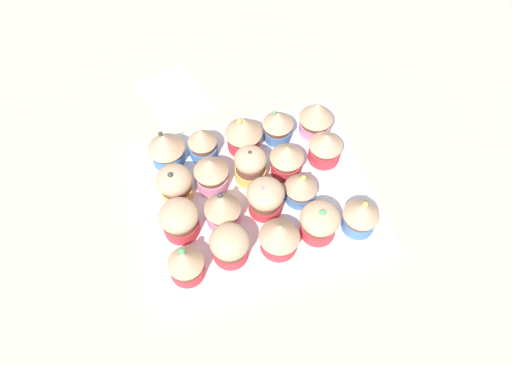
# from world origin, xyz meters

# --- Properties ---
(ground_plane) EXTENTS (1.80, 1.80, 0.03)m
(ground_plane) POSITION_xyz_m (0.00, 0.00, -0.01)
(ground_plane) COLOR #B2A899
(baking_tray) EXTENTS (0.33, 0.40, 0.01)m
(baking_tray) POSITION_xyz_m (0.00, 0.00, 0.01)
(baking_tray) COLOR silver
(baking_tray) RESTS_ON ground_plane
(cupcake_0) EXTENTS (0.07, 0.07, 0.08)m
(cupcake_0) POSITION_xyz_m (-0.11, -0.13, 0.05)
(cupcake_0) COLOR #477AC6
(cupcake_0) RESTS_ON baking_tray
(cupcake_1) EXTENTS (0.06, 0.06, 0.07)m
(cupcake_1) POSITION_xyz_m (-0.03, -0.13, 0.05)
(cupcake_1) COLOR #EFC651
(cupcake_1) RESTS_ON baking_tray
(cupcake_2) EXTENTS (0.07, 0.07, 0.07)m
(cupcake_2) POSITION_xyz_m (0.04, -0.14, 0.05)
(cupcake_2) COLOR #D1333D
(cupcake_2) RESTS_ON baking_tray
(cupcake_3) EXTENTS (0.06, 0.06, 0.07)m
(cupcake_3) POSITION_xyz_m (0.11, -0.15, 0.05)
(cupcake_3) COLOR #D1333D
(cupcake_3) RESTS_ON baking_tray
(cupcake_4) EXTENTS (0.05, 0.05, 0.07)m
(cupcake_4) POSITION_xyz_m (-0.11, -0.07, 0.05)
(cupcake_4) COLOR #477AC6
(cupcake_4) RESTS_ON baking_tray
(cupcake_5) EXTENTS (0.06, 0.06, 0.07)m
(cupcake_5) POSITION_xyz_m (-0.04, -0.07, 0.05)
(cupcake_5) COLOR pink
(cupcake_5) RESTS_ON baking_tray
(cupcake_6) EXTENTS (0.06, 0.06, 0.08)m
(cupcake_6) POSITION_xyz_m (0.04, -0.07, 0.05)
(cupcake_6) COLOR pink
(cupcake_6) RESTS_ON baking_tray
(cupcake_7) EXTENTS (0.06, 0.06, 0.07)m
(cupcake_7) POSITION_xyz_m (0.10, -0.07, 0.05)
(cupcake_7) COLOR #D1333D
(cupcake_7) RESTS_ON baking_tray
(cupcake_8) EXTENTS (0.07, 0.07, 0.08)m
(cupcake_8) POSITION_xyz_m (-0.10, 0.01, 0.05)
(cupcake_8) COLOR #D1333D
(cupcake_8) RESTS_ON baking_tray
(cupcake_9) EXTENTS (0.06, 0.06, 0.07)m
(cupcake_9) POSITION_xyz_m (-0.03, -0.00, 0.05)
(cupcake_9) COLOR #EFC651
(cupcake_9) RESTS_ON baking_tray
(cupcake_10) EXTENTS (0.06, 0.06, 0.07)m
(cupcake_10) POSITION_xyz_m (0.04, 0.01, 0.05)
(cupcake_10) COLOR #D1333D
(cupcake_10) RESTS_ON baking_tray
(cupcake_11) EXTENTS (0.07, 0.07, 0.07)m
(cupcake_11) POSITION_xyz_m (0.11, 0.01, 0.05)
(cupcake_11) COLOR #D1333D
(cupcake_11) RESTS_ON baking_tray
(cupcake_12) EXTENTS (0.06, 0.06, 0.07)m
(cupcake_12) POSITION_xyz_m (-0.11, 0.07, 0.05)
(cupcake_12) COLOR #477AC6
(cupcake_12) RESTS_ON baking_tray
(cupcake_13) EXTENTS (0.06, 0.06, 0.07)m
(cupcake_13) POSITION_xyz_m (-0.03, 0.06, 0.05)
(cupcake_13) COLOR #D1333D
(cupcake_13) RESTS_ON baking_tray
(cupcake_14) EXTENTS (0.06, 0.06, 0.07)m
(cupcake_14) POSITION_xyz_m (0.03, 0.07, 0.05)
(cupcake_14) COLOR #477AC6
(cupcake_14) RESTS_ON baking_tray
(cupcake_15) EXTENTS (0.07, 0.07, 0.07)m
(cupcake_15) POSITION_xyz_m (0.10, 0.08, 0.05)
(cupcake_15) COLOR #D1333D
(cupcake_15) RESTS_ON baking_tray
(cupcake_16) EXTENTS (0.06, 0.06, 0.08)m
(cupcake_16) POSITION_xyz_m (-0.10, 0.15, 0.05)
(cupcake_16) COLOR pink
(cupcake_16) RESTS_ON baking_tray
(cupcake_17) EXTENTS (0.06, 0.06, 0.07)m
(cupcake_17) POSITION_xyz_m (-0.04, 0.14, 0.05)
(cupcake_17) COLOR #D1333D
(cupcake_17) RESTS_ON baking_tray
(cupcake_18) EXTENTS (0.06, 0.06, 0.07)m
(cupcake_18) POSITION_xyz_m (0.11, 0.14, 0.05)
(cupcake_18) COLOR #477AC6
(cupcake_18) RESTS_ON baking_tray
(napkin) EXTENTS (0.16, 0.14, 0.01)m
(napkin) POSITION_xyz_m (-0.27, -0.09, 0.00)
(napkin) COLOR white
(napkin) RESTS_ON ground_plane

